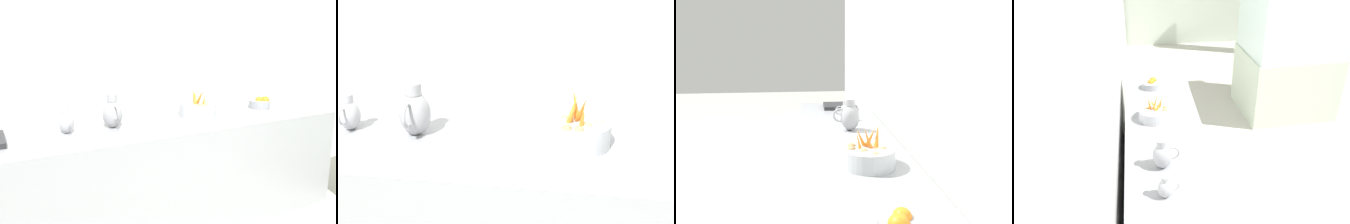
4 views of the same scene
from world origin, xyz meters
The scene contains 6 objects.
tile_wall_left centered at (-1.95, 0.44, 1.50)m, with size 0.10×8.89×3.00m, color white.
prep_counter centered at (-1.48, -0.06, 0.43)m, with size 0.72×3.12×0.87m, color gray.
vegetable_colander centered at (-1.55, 0.31, 0.93)m, with size 0.31×0.31×0.24m.
orange_bowl centered at (-1.55, 1.00, 0.91)m, with size 0.19×0.19×0.11m.
metal_pitcher_tall centered at (-1.54, -0.44, 0.98)m, with size 0.21×0.15×0.25m.
metal_pitcher_short centered at (-1.55, -0.77, 0.95)m, with size 0.15×0.11×0.18m.
Camera 1 is at (0.91, -1.25, 1.58)m, focal length 37.90 mm.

